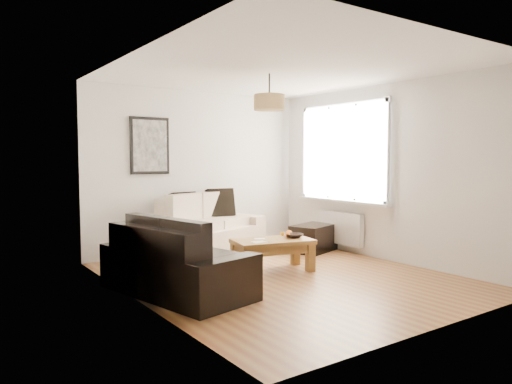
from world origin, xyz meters
TOP-DOWN VIEW (x-y plane):
  - floor at (0.00, 0.00)m, footprint 4.50×4.50m
  - ceiling at (0.00, 0.00)m, footprint 3.80×4.50m
  - wall_back at (0.00, 2.25)m, footprint 3.80×0.04m
  - wall_front at (0.00, -2.25)m, footprint 3.80×0.04m
  - wall_left at (-1.90, 0.00)m, footprint 0.04×4.50m
  - wall_right at (1.90, 0.00)m, footprint 0.04×4.50m
  - window_bay at (1.86, 0.80)m, footprint 0.14×1.90m
  - radiator at (1.82, 0.80)m, footprint 0.10×0.90m
  - poster at (-0.85, 2.22)m, footprint 0.62×0.04m
  - pendant_shade at (0.00, 0.30)m, footprint 0.40×0.40m
  - loveseat_cream at (-0.12, 1.78)m, footprint 2.01×1.48m
  - sofa_leather at (-1.43, 0.09)m, footprint 1.24×1.94m
  - coffee_table at (0.09, 0.34)m, footprint 1.14×0.78m
  - ottoman at (1.45, 1.05)m, footprint 0.87×0.70m
  - cushion_left at (-0.39, 2.00)m, footprint 0.44×0.18m
  - cushion_right at (0.26, 2.00)m, footprint 0.47×0.21m
  - fruit_bowl at (0.41, 0.28)m, footprint 0.28×0.28m
  - orange_a at (0.38, 0.39)m, footprint 0.08×0.08m
  - orange_b at (0.44, 0.43)m, footprint 0.10×0.10m
  - orange_c at (0.33, 0.44)m, footprint 0.07×0.07m
  - papers at (-0.19, 0.26)m, footprint 0.19×0.14m

SIDE VIEW (x-z plane):
  - floor at x=0.00m, z-range 0.00..0.00m
  - coffee_table at x=0.09m, z-range 0.00..0.43m
  - ottoman at x=1.45m, z-range 0.00..0.43m
  - radiator at x=1.82m, z-range 0.12..0.64m
  - sofa_leather at x=-1.43m, z-range 0.00..0.78m
  - papers at x=-0.19m, z-range 0.43..0.43m
  - loveseat_cream at x=-0.12m, z-range 0.00..0.89m
  - fruit_bowl at x=0.41m, z-range 0.43..0.48m
  - orange_a at x=0.38m, z-range 0.43..0.50m
  - orange_c at x=0.33m, z-range 0.44..0.50m
  - orange_b at x=0.44m, z-range 0.42..0.51m
  - cushion_left at x=-0.39m, z-range 0.55..0.98m
  - cushion_right at x=0.26m, z-range 0.55..1.01m
  - wall_back at x=0.00m, z-range 0.00..2.60m
  - wall_front at x=0.00m, z-range 0.00..2.60m
  - wall_left at x=-1.90m, z-range 0.00..2.60m
  - wall_right at x=1.90m, z-range 0.00..2.60m
  - window_bay at x=1.86m, z-range 0.80..2.40m
  - poster at x=-0.85m, z-range 1.26..2.13m
  - pendant_shade at x=0.00m, z-range 2.13..2.33m
  - ceiling at x=0.00m, z-range 2.60..2.60m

